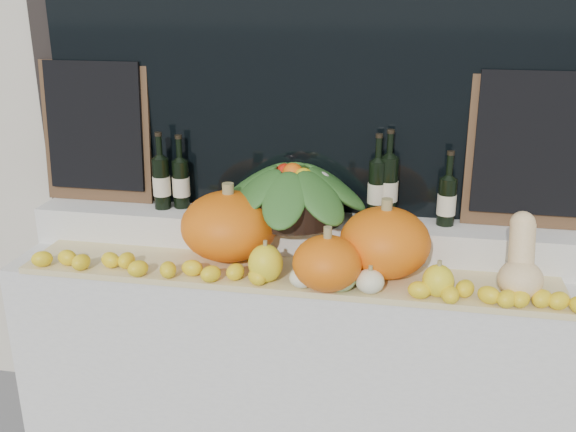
{
  "coord_description": "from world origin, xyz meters",
  "views": [
    {
      "loc": [
        0.43,
        -0.85,
        1.95
      ],
      "look_at": [
        0.0,
        1.45,
        1.12
      ],
      "focal_mm": 40.0,
      "sensor_mm": 36.0,
      "label": 1
    }
  ],
  "objects_px": {
    "produce_bowl": "(293,190)",
    "butternut_squash": "(521,264)",
    "pumpkin_right": "(385,242)",
    "pumpkin_left": "(229,226)",
    "wine_bottle_tall": "(388,187)"
  },
  "relations": [
    {
      "from": "pumpkin_right",
      "to": "pumpkin_left",
      "type": "bearing_deg",
      "value": 175.24
    },
    {
      "from": "pumpkin_left",
      "to": "butternut_squash",
      "type": "bearing_deg",
      "value": -7.14
    },
    {
      "from": "butternut_squash",
      "to": "produce_bowl",
      "type": "bearing_deg",
      "value": 161.23
    },
    {
      "from": "butternut_squash",
      "to": "pumpkin_right",
      "type": "bearing_deg",
      "value": 169.82
    },
    {
      "from": "produce_bowl",
      "to": "pumpkin_right",
      "type": "bearing_deg",
      "value": -28.21
    },
    {
      "from": "pumpkin_right",
      "to": "butternut_squash",
      "type": "xyz_separation_m",
      "value": [
        0.49,
        -0.09,
        -0.01
      ]
    },
    {
      "from": "pumpkin_left",
      "to": "butternut_squash",
      "type": "xyz_separation_m",
      "value": [
        1.11,
        -0.14,
        -0.02
      ]
    },
    {
      "from": "pumpkin_right",
      "to": "butternut_squash",
      "type": "bearing_deg",
      "value": -10.18
    },
    {
      "from": "produce_bowl",
      "to": "butternut_squash",
      "type": "bearing_deg",
      "value": -18.77
    },
    {
      "from": "pumpkin_right",
      "to": "butternut_squash",
      "type": "distance_m",
      "value": 0.49
    },
    {
      "from": "produce_bowl",
      "to": "wine_bottle_tall",
      "type": "distance_m",
      "value": 0.39
    },
    {
      "from": "produce_bowl",
      "to": "wine_bottle_tall",
      "type": "relative_size",
      "value": 1.73
    },
    {
      "from": "pumpkin_right",
      "to": "produce_bowl",
      "type": "height_order",
      "value": "produce_bowl"
    },
    {
      "from": "produce_bowl",
      "to": "wine_bottle_tall",
      "type": "bearing_deg",
      "value": 8.31
    },
    {
      "from": "pumpkin_left",
      "to": "wine_bottle_tall",
      "type": "height_order",
      "value": "wine_bottle_tall"
    }
  ]
}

